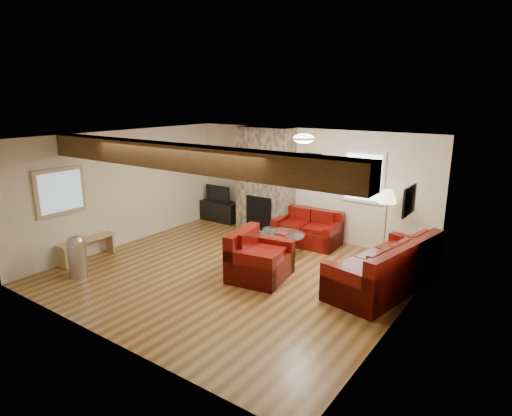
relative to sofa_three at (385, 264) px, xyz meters
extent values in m
plane|color=brown|center=(-2.48, -0.98, -0.45)|extent=(8.00, 8.00, 0.00)
plane|color=white|center=(-2.48, -0.98, 2.05)|extent=(8.00, 8.00, 0.00)
plane|color=beige|center=(-2.48, 1.77, 0.80)|extent=(8.00, 0.00, 8.00)
plane|color=beige|center=(-2.48, -3.73, 0.80)|extent=(8.00, 0.00, 8.00)
plane|color=beige|center=(-5.48, -0.98, 0.80)|extent=(0.00, 7.50, 7.50)
plane|color=beige|center=(0.52, -0.98, 0.80)|extent=(0.00, 7.50, 7.50)
cube|color=#331F0F|center=(-2.48, -2.23, 1.86)|extent=(6.00, 0.36, 0.38)
cube|color=#36322A|center=(-3.48, 1.52, 0.80)|extent=(1.40, 0.50, 2.50)
cube|color=black|center=(-3.48, 1.27, 0.00)|extent=(0.70, 0.06, 0.90)
cube|color=#36322A|center=(-3.48, 1.22, -0.41)|extent=(1.00, 0.25, 0.08)
cylinder|color=#442C15|center=(-2.25, 0.33, -0.43)|extent=(0.62, 0.62, 0.04)
cylinder|color=#442C15|center=(-2.25, 0.33, -0.24)|extent=(0.33, 0.33, 0.42)
cylinder|color=silver|center=(-2.25, 0.33, 0.00)|extent=(0.94, 0.94, 0.02)
cube|color=maroon|center=(-2.25, 0.33, 0.03)|extent=(0.26, 0.19, 0.03)
cube|color=black|center=(-4.93, 1.55, -0.19)|extent=(1.05, 0.42, 0.52)
imported|color=black|center=(-4.93, 1.55, 0.29)|extent=(0.75, 0.10, 0.43)
cylinder|color=tan|center=(-0.48, 1.39, -0.43)|extent=(0.25, 0.25, 0.03)
cylinder|color=tan|center=(-0.48, 1.39, 0.19)|extent=(0.03, 0.03, 1.27)
cone|color=beige|center=(-0.48, 1.39, 0.84)|extent=(0.36, 0.36, 0.25)
camera|label=1|loc=(2.12, -6.77, 2.74)|focal=30.00mm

